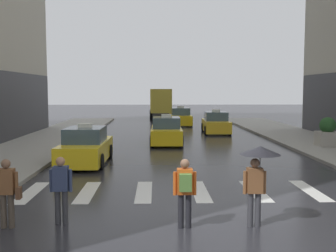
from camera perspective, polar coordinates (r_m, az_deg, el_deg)
The scene contains 12 objects.
ground_plane at distance 10.46m, azimuth 6.30°, elevation -13.11°, with size 160.00×160.00×0.00m, color #26262B.
crosswalk_markings at distance 13.32m, azimuth 4.48°, elevation -9.08°, with size 11.30×2.80×0.01m.
taxi_lead at distance 18.34m, azimuth -11.46°, elevation -2.96°, with size 2.01×4.58×1.80m.
taxi_second at distance 24.64m, azimuth -0.24°, elevation -0.82°, with size 1.98×4.56×1.80m.
taxi_third at distance 30.89m, azimuth 6.71°, elevation 0.35°, with size 2.04×4.59×1.80m.
taxi_fourth at distance 37.35m, azimuth 1.75°, elevation 1.19°, with size 1.99×4.57×1.80m.
box_truck at distance 45.26m, azimuth -1.10°, elevation 3.31°, with size 2.42×7.59×3.35m.
pedestrian_with_umbrella at distance 9.88m, azimuth 12.54°, elevation -5.21°, with size 0.96×0.96×1.94m.
pedestrian_with_backpack at distance 9.63m, azimuth 2.38°, elevation -8.67°, with size 0.55×0.43×1.65m.
pedestrian_with_handbag at distance 10.37m, azimuth -21.61°, elevation -8.24°, with size 0.60×0.24×1.65m.
pedestrian_plain_coat at distance 10.29m, azimuth -14.78°, elevation -8.12°, with size 0.55×0.24×1.65m.
planter_mid_block at distance 24.26m, azimuth 21.46°, elevation -0.91°, with size 1.10×1.10×1.60m.
Camera 1 is at (-1.42, -9.84, 3.26)m, focal length 43.47 mm.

